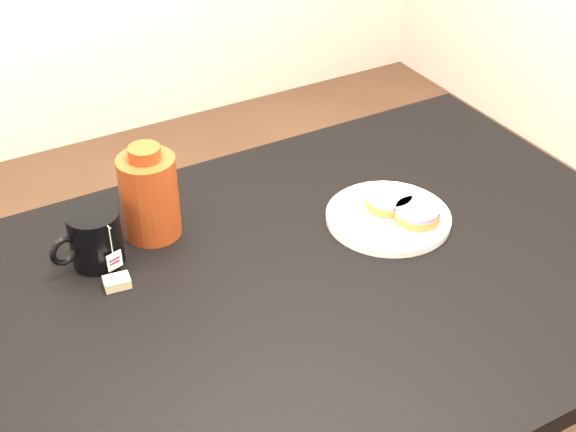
{
  "coord_description": "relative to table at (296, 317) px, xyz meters",
  "views": [
    {
      "loc": [
        -0.54,
        -0.93,
        1.65
      ],
      "look_at": [
        0.04,
        0.11,
        0.81
      ],
      "focal_mm": 50.0,
      "sensor_mm": 36.0,
      "label": 1
    }
  ],
  "objects": [
    {
      "name": "bagel_front",
      "position": [
        0.29,
        0.03,
        0.11
      ],
      "size": [
        0.09,
        0.09,
        0.03
      ],
      "color": "brown",
      "rests_on": "plate"
    },
    {
      "name": "plate",
      "position": [
        0.25,
        0.07,
        0.09
      ],
      "size": [
        0.24,
        0.24,
        0.02
      ],
      "color": "white",
      "rests_on": "table"
    },
    {
      "name": "bagel_package",
      "position": [
        -0.16,
        0.26,
        0.17
      ],
      "size": [
        0.11,
        0.11,
        0.19
      ],
      "rotation": [
        0.0,
        0.0,
        -0.05
      ],
      "color": "maroon",
      "rests_on": "table"
    },
    {
      "name": "bagel_back",
      "position": [
        0.27,
        0.1,
        0.11
      ],
      "size": [
        0.13,
        0.13,
        0.03
      ],
      "color": "brown",
      "rests_on": "plate"
    },
    {
      "name": "table",
      "position": [
        0.0,
        0.0,
        0.0
      ],
      "size": [
        1.4,
        0.9,
        0.75
      ],
      "color": "black",
      "rests_on": "ground_plane"
    },
    {
      "name": "mug",
      "position": [
        -0.28,
        0.22,
        0.14
      ],
      "size": [
        0.15,
        0.12,
        0.1
      ],
      "rotation": [
        0.0,
        0.0,
        0.27
      ],
      "color": "black",
      "rests_on": "table"
    },
    {
      "name": "teabag_pouch",
      "position": [
        -0.28,
        0.14,
        0.09
      ],
      "size": [
        0.05,
        0.04,
        0.02
      ],
      "primitive_type": "cube",
      "rotation": [
        0.0,
        0.0,
        -0.13
      ],
      "color": "#C6B793",
      "rests_on": "table"
    }
  ]
}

